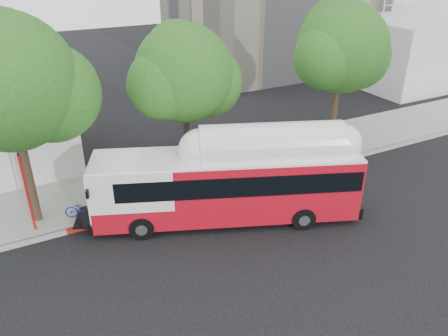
# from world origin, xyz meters

# --- Properties ---
(ground) EXTENTS (120.00, 120.00, 0.00)m
(ground) POSITION_xyz_m (0.00, 0.00, 0.00)
(ground) COLOR black
(ground) RESTS_ON ground
(sidewalk) EXTENTS (60.00, 5.00, 0.15)m
(sidewalk) POSITION_xyz_m (0.00, 6.50, 0.07)
(sidewalk) COLOR gray
(sidewalk) RESTS_ON ground
(curb_strip) EXTENTS (60.00, 0.30, 0.15)m
(curb_strip) POSITION_xyz_m (0.00, 3.90, 0.07)
(curb_strip) COLOR gray
(curb_strip) RESTS_ON ground
(red_curb_segment) EXTENTS (10.00, 0.32, 0.16)m
(red_curb_segment) POSITION_xyz_m (-3.00, 3.90, 0.08)
(red_curb_segment) COLOR maroon
(red_curb_segment) RESTS_ON ground
(street_tree_left) EXTENTS (6.67, 5.80, 9.74)m
(street_tree_left) POSITION_xyz_m (-8.53, 5.56, 6.60)
(street_tree_left) COLOR #2D2116
(street_tree_left) RESTS_ON ground
(street_tree_mid) EXTENTS (5.75, 5.00, 8.62)m
(street_tree_mid) POSITION_xyz_m (-0.59, 6.06, 5.91)
(street_tree_mid) COLOR #2D2116
(street_tree_mid) RESTS_ON ground
(street_tree_right) EXTENTS (6.21, 5.40, 9.18)m
(street_tree_right) POSITION_xyz_m (9.44, 5.86, 6.26)
(street_tree_right) COLOR #2D2116
(street_tree_right) RESTS_ON ground
(horizon_block) EXTENTS (20.00, 12.00, 6.00)m
(horizon_block) POSITION_xyz_m (30.00, 16.00, 3.00)
(horizon_block) COLOR silver
(horizon_block) RESTS_ON ground
(transit_bus) EXTENTS (13.02, 6.94, 3.88)m
(transit_bus) POSITION_xyz_m (-0.80, 1.54, 1.81)
(transit_bus) COLOR red
(transit_bus) RESTS_ON ground
(signal_pole) EXTENTS (0.12, 0.40, 4.23)m
(signal_pole) POSITION_xyz_m (-9.23, 4.66, 2.17)
(signal_pole) COLOR red
(signal_pole) RESTS_ON ground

